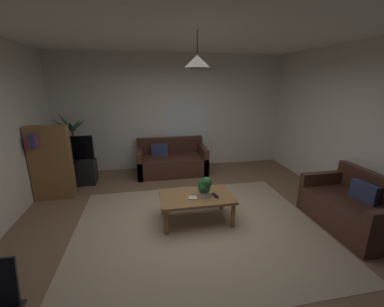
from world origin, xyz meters
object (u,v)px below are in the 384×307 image
remote_on_table_0 (215,195)px  bookshelf_corner (51,163)px  coffee_table (196,199)px  tv (71,149)px  potted_plant_on_table (205,186)px  book_on_table_0 (193,198)px  pendant_lamp (197,61)px  tv_stand (74,173)px  couch_under_window (172,162)px  couch_right_side (353,210)px  potted_palm_corner (75,152)px

remote_on_table_0 → bookshelf_corner: bookshelf_corner is taller
coffee_table → bookshelf_corner: 2.82m
coffee_table → tv: size_ratio=1.25×
remote_on_table_0 → potted_plant_on_table: 0.23m
book_on_table_0 → pendant_lamp: (0.07, 0.08, 1.97)m
tv_stand → bookshelf_corner: bookshelf_corner is taller
potted_plant_on_table → couch_under_window: bearing=96.6°
book_on_table_0 → couch_right_side: bearing=-12.1°
coffee_table → pendant_lamp: bearing=90.0°
couch_right_side → coffee_table: 2.40m
remote_on_table_0 → potted_palm_corner: bearing=125.8°
book_on_table_0 → pendant_lamp: pendant_lamp is taller
coffee_table → book_on_table_0: bearing=-131.1°
tv_stand → couch_right_side: bearing=-29.1°
remote_on_table_0 → tv_stand: (-2.58, 2.04, -0.20)m
book_on_table_0 → bookshelf_corner: (-2.41, 1.39, 0.26)m
tv_stand → couch_under_window: bearing=7.0°
book_on_table_0 → potted_palm_corner: 3.37m
book_on_table_0 → tv_stand: (-2.22, 2.05, -0.20)m
coffee_table → tv_stand: (-2.30, 1.97, -0.12)m
bookshelf_corner → potted_palm_corner: bearing=83.1°
couch_under_window → pendant_lamp: (0.15, -2.23, 2.14)m
tv → bookshelf_corner: bookshelf_corner is taller
tv → couch_right_side: bearing=-28.9°
couch_right_side → remote_on_table_0: bearing=-104.5°
potted_plant_on_table → tv: size_ratio=0.36×
tv → potted_palm_corner: (-0.05, 0.45, -0.19)m
tv → potted_palm_corner: potted_palm_corner is taller
tv → pendant_lamp: bearing=-40.3°
couch_under_window → tv: bearing=-172.4°
tv_stand → potted_palm_corner: size_ratio=0.60×
book_on_table_0 → remote_on_table_0: bearing=1.8°
couch_under_window → book_on_table_0: couch_under_window is taller
couch_under_window → couch_right_side: bearing=-48.9°
tv → bookshelf_corner: size_ratio=0.65×
book_on_table_0 → couch_under_window: bearing=91.8°
remote_on_table_0 → tv_stand: tv_stand is taller
book_on_table_0 → tv_stand: tv_stand is taller
coffee_table → bookshelf_corner: bearing=152.3°
couch_right_side → coffee_table: size_ratio=1.26×
couch_under_window → couch_right_side: same height
bookshelf_corner → couch_right_side: bearing=-21.6°
book_on_table_0 → bookshelf_corner: bearing=150.1°
coffee_table → book_on_table_0: size_ratio=8.74×
couch_right_side → pendant_lamp: bearing=-104.5°
couch_under_window → book_on_table_0: 2.33m
potted_plant_on_table → potted_palm_corner: size_ratio=0.22×
potted_palm_corner → bookshelf_corner: size_ratio=1.07×
remote_on_table_0 → bookshelf_corner: size_ratio=0.11×
tv_stand → tv: 0.54m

